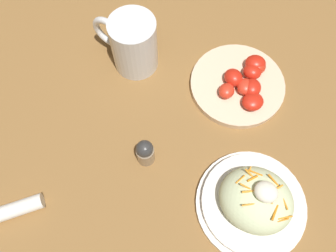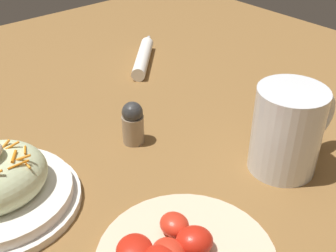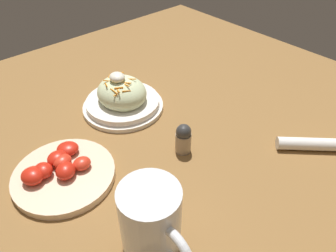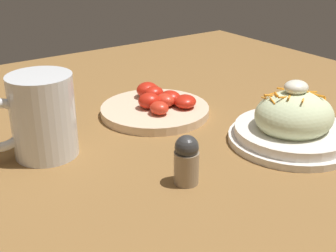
% 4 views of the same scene
% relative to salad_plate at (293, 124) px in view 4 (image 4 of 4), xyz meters
% --- Properties ---
extents(ground_plane, '(1.43, 1.43, 0.00)m').
position_rel_salad_plate_xyz_m(ground_plane, '(-0.22, 0.04, -0.03)').
color(ground_plane, olive).
extents(salad_plate, '(0.21, 0.21, 0.11)m').
position_rel_salad_plate_xyz_m(salad_plate, '(0.00, 0.00, 0.00)').
color(salad_plate, white).
rests_on(salad_plate, ground_plane).
extents(beer_mug, '(0.16, 0.10, 0.13)m').
position_rel_salad_plate_xyz_m(beer_mug, '(-0.36, 0.19, 0.03)').
color(beer_mug, white).
rests_on(beer_mug, ground_plane).
extents(tomato_plate, '(0.21, 0.21, 0.05)m').
position_rel_salad_plate_xyz_m(tomato_plate, '(-0.11, 0.24, -0.02)').
color(tomato_plate, beige).
rests_on(tomato_plate, ground_plane).
extents(salt_shaker, '(0.04, 0.04, 0.07)m').
position_rel_salad_plate_xyz_m(salt_shaker, '(-0.23, -0.00, 0.00)').
color(salt_shaker, gray).
rests_on(salt_shaker, ground_plane).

